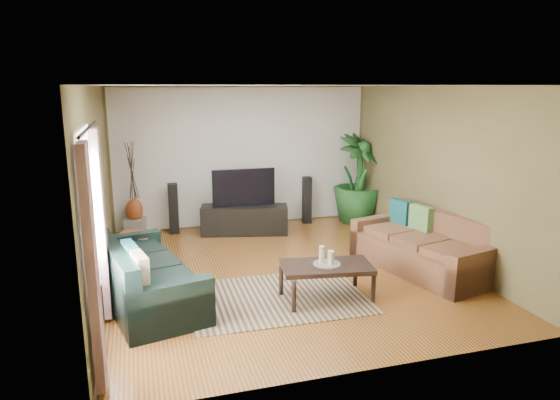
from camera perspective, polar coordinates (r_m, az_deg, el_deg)
name	(u,v)px	position (r m, az deg, el deg)	size (l,w,h in m)	color
floor	(284,272)	(7.48, 0.44, -8.19)	(5.50, 5.50, 0.00)	#9A6227
ceiling	(284,85)	(6.98, 0.47, 12.96)	(5.50, 5.50, 0.00)	white
wall_back	(243,157)	(9.74, -4.24, 4.93)	(5.00, 5.00, 0.00)	brown
wall_front	(371,237)	(4.62, 10.37, -4.20)	(5.00, 5.00, 0.00)	brown
wall_left	(98,193)	(6.83, -20.05, 0.78)	(5.50, 5.50, 0.00)	brown
wall_right	(437,174)	(8.18, 17.49, 2.85)	(5.50, 5.50, 0.00)	brown
backwall_panel	(243,157)	(9.73, -4.23, 4.93)	(4.90, 4.90, 0.00)	white
window_pane	(90,220)	(5.27, -20.86, -2.17)	(1.80, 1.80, 0.00)	white
curtain_near	(92,270)	(4.62, -20.64, -7.47)	(0.08, 0.35, 2.20)	gray
curtain_far	(102,224)	(6.05, -19.70, -2.65)	(0.08, 0.35, 2.20)	gray
curtain_rod	(88,128)	(5.12, -21.10, 7.65)	(0.03, 0.03, 1.90)	black
sofa_left	(145,269)	(6.63, -15.14, -7.58)	(2.28, 0.98, 0.85)	black
sofa_right	(421,243)	(7.71, 15.86, -4.71)	(2.16, 0.97, 0.85)	brown
area_rug	(277,297)	(6.61, -0.35, -11.08)	(2.27, 1.61, 0.01)	tan
coffee_table	(326,282)	(6.53, 5.33, -9.28)	(1.14, 0.62, 0.47)	black
candle_tray	(327,264)	(6.44, 5.38, -7.29)	(0.35, 0.35, 0.02)	gray
candle_tall	(322,255)	(6.41, 4.80, -6.24)	(0.07, 0.07, 0.23)	beige
candle_mid	(331,258)	(6.39, 5.86, -6.56)	(0.07, 0.07, 0.18)	silver
candle_short	(330,256)	(6.49, 5.77, -6.39)	(0.07, 0.07, 0.15)	beige
tv_stand	(244,220)	(9.31, -4.09, -2.26)	(1.59, 0.48, 0.53)	black
television	(244,187)	(9.19, -4.17, 1.44)	(1.17, 0.06, 0.69)	black
speaker_left	(173,209)	(9.47, -12.08, -0.96)	(0.17, 0.19, 0.94)	black
speaker_right	(307,200)	(9.99, 3.10, 0.00)	(0.17, 0.19, 0.93)	black
potted_plant	(358,179)	(10.10, 8.95, 2.42)	(0.99, 0.99, 1.77)	#17471B
plant_pot	(357,215)	(10.26, 8.81, -1.74)	(0.33, 0.33, 0.25)	black
pedestal	(136,227)	(9.53, -16.19, -3.01)	(0.33, 0.33, 0.33)	#959593
vase	(134,210)	(9.45, -16.31, -1.13)	(0.31, 0.31, 0.43)	brown
side_table	(136,251)	(7.86, -16.08, -5.61)	(0.50, 0.50, 0.53)	brown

